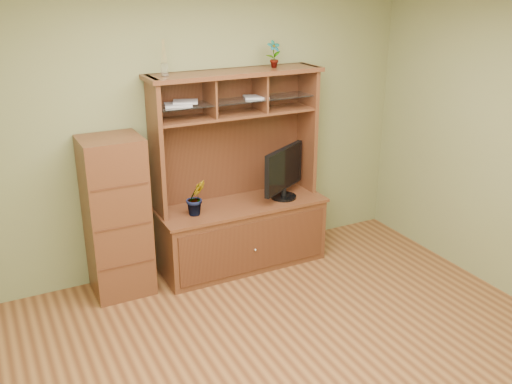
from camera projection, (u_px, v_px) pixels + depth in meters
room at (305, 200)px, 3.66m from camera, size 4.54×4.04×2.74m
media_hutch at (240, 215)px, 5.54m from camera, size 1.66×0.61×1.90m
monitor at (284, 172)px, 5.52m from camera, size 0.58×0.37×0.51m
orchid_plant at (196, 197)px, 5.16m from camera, size 0.19×0.15×0.33m
top_plant at (274, 54)px, 5.24m from camera, size 0.13×0.09×0.25m
reed_diffuser at (164, 62)px, 4.80m from camera, size 0.06×0.06×0.31m
magazines at (207, 101)px, 5.09m from camera, size 1.03×0.23×0.04m
side_cabinet at (117, 217)px, 4.98m from camera, size 0.51×0.47×1.44m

